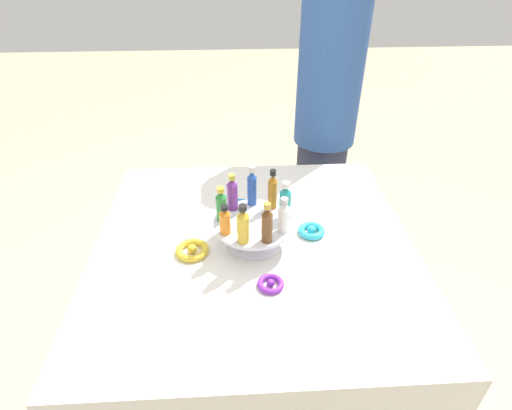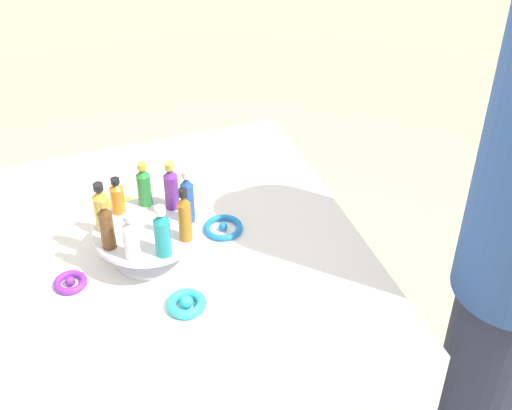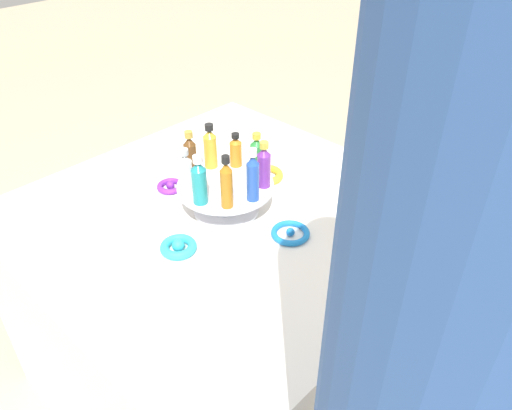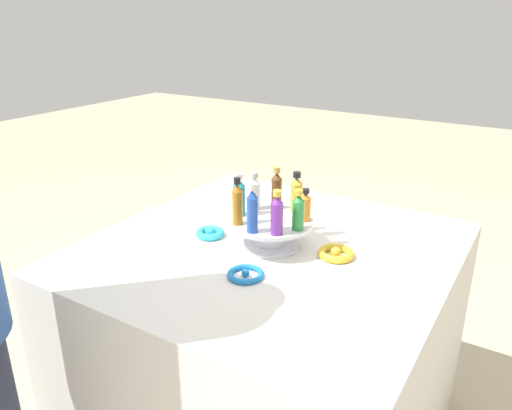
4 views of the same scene
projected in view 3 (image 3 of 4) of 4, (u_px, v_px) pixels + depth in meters
ground_plane at (233, 375)px, 1.84m from camera, size 12.00×12.00×0.00m
party_table at (230, 304)px, 1.63m from camera, size 1.07×1.07×0.75m
display_stand at (226, 194)px, 1.38m from camera, size 0.27×0.27×0.09m
bottle_green at (257, 155)px, 1.38m from camera, size 0.04×0.04×0.12m
bottle_orange at (236, 151)px, 1.42m from camera, size 0.03×0.03×0.10m
bottle_gold at (210, 148)px, 1.40m from camera, size 0.04×0.04×0.13m
bottle_brown at (190, 156)px, 1.36m from camera, size 0.03×0.03×0.14m
bottle_clear at (186, 172)px, 1.30m from camera, size 0.04×0.04×0.12m
bottle_teal at (199, 182)px, 1.25m from camera, size 0.04×0.04×0.14m
bottle_amber at (226, 184)px, 1.24m from camera, size 0.03×0.03×0.15m
bottle_blue at (253, 177)px, 1.26m from camera, size 0.03×0.03×0.15m
bottle_purple at (264, 166)px, 1.32m from camera, size 0.04×0.04×0.13m
ribbon_bow_purple at (170, 186)px, 1.50m from camera, size 0.08×0.08×0.02m
ribbon_bow_teal at (178, 247)px, 1.26m from camera, size 0.09×0.09×0.03m
ribbon_bow_blue at (290, 233)px, 1.31m from camera, size 0.10×0.10×0.02m
ribbon_bow_gold at (265, 175)px, 1.55m from camera, size 0.11×0.11×0.03m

